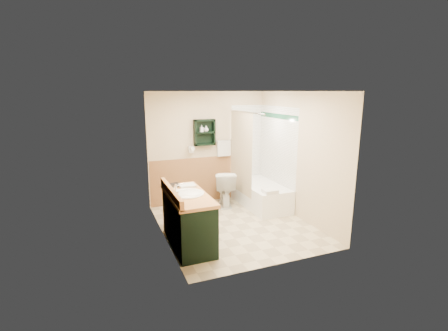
{
  "coord_description": "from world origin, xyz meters",
  "views": [
    {
      "loc": [
        -2.24,
        -5.09,
        2.4
      ],
      "look_at": [
        -0.14,
        0.2,
        1.09
      ],
      "focal_mm": 26.0,
      "sensor_mm": 36.0,
      "label": 1
    }
  ],
  "objects_px": {
    "vanity_book": "(170,179)",
    "vanity": "(188,219)",
    "bathtub": "(261,195)",
    "hair_dryer": "(191,149)",
    "soap_bottle_a": "(202,130)",
    "soap_bottle_b": "(206,129)",
    "toilet": "(225,188)",
    "wall_shelf": "(205,132)"
  },
  "relations": [
    {
      "from": "bathtub",
      "to": "soap_bottle_a",
      "type": "xyz_separation_m",
      "value": [
        -1.09,
        0.65,
        1.35
      ]
    },
    {
      "from": "vanity",
      "to": "bathtub",
      "type": "height_order",
      "value": "vanity"
    },
    {
      "from": "vanity",
      "to": "vanity_book",
      "type": "height_order",
      "value": "vanity_book"
    },
    {
      "from": "wall_shelf",
      "to": "vanity",
      "type": "xyz_separation_m",
      "value": [
        -0.89,
        -1.83,
        -1.13
      ]
    },
    {
      "from": "hair_dryer",
      "to": "soap_bottle_b",
      "type": "height_order",
      "value": "soap_bottle_b"
    },
    {
      "from": "vanity",
      "to": "bathtub",
      "type": "relative_size",
      "value": 0.89
    },
    {
      "from": "soap_bottle_a",
      "to": "vanity",
      "type": "bearing_deg",
      "value": -114.44
    },
    {
      "from": "bathtub",
      "to": "vanity",
      "type": "bearing_deg",
      "value": -148.51
    },
    {
      "from": "soap_bottle_a",
      "to": "toilet",
      "type": "bearing_deg",
      "value": -37.83
    },
    {
      "from": "hair_dryer",
      "to": "toilet",
      "type": "relative_size",
      "value": 0.31
    },
    {
      "from": "soap_bottle_a",
      "to": "hair_dryer",
      "type": "bearing_deg",
      "value": 172.71
    },
    {
      "from": "vanity_book",
      "to": "soap_bottle_b",
      "type": "bearing_deg",
      "value": 40.37
    },
    {
      "from": "vanity_book",
      "to": "toilet",
      "type": "bearing_deg",
      "value": 25.97
    },
    {
      "from": "toilet",
      "to": "vanity_book",
      "type": "bearing_deg",
      "value": 52.47
    },
    {
      "from": "vanity_book",
      "to": "soap_bottle_a",
      "type": "xyz_separation_m",
      "value": [
        0.99,
        1.32,
        0.63
      ]
    },
    {
      "from": "hair_dryer",
      "to": "vanity",
      "type": "xyz_separation_m",
      "value": [
        -0.59,
        -1.86,
        -0.78
      ]
    },
    {
      "from": "hair_dryer",
      "to": "vanity_book",
      "type": "bearing_deg",
      "value": -119.4
    },
    {
      "from": "bathtub",
      "to": "soap_bottle_a",
      "type": "distance_m",
      "value": 1.86
    },
    {
      "from": "soap_bottle_b",
      "to": "wall_shelf",
      "type": "bearing_deg",
      "value": 171.66
    },
    {
      "from": "vanity",
      "to": "bathtub",
      "type": "distance_m",
      "value": 2.26
    },
    {
      "from": "vanity_book",
      "to": "vanity",
      "type": "bearing_deg",
      "value": -81.91
    },
    {
      "from": "wall_shelf",
      "to": "bathtub",
      "type": "height_order",
      "value": "wall_shelf"
    },
    {
      "from": "hair_dryer",
      "to": "vanity",
      "type": "relative_size",
      "value": 0.18
    },
    {
      "from": "toilet",
      "to": "soap_bottle_b",
      "type": "distance_m",
      "value": 1.31
    },
    {
      "from": "wall_shelf",
      "to": "soap_bottle_b",
      "type": "height_order",
      "value": "wall_shelf"
    },
    {
      "from": "hair_dryer",
      "to": "bathtub",
      "type": "relative_size",
      "value": 0.16
    },
    {
      "from": "vanity",
      "to": "soap_bottle_a",
      "type": "distance_m",
      "value": 2.32
    },
    {
      "from": "vanity",
      "to": "bathtub",
      "type": "bearing_deg",
      "value": 31.49
    },
    {
      "from": "vanity",
      "to": "soap_bottle_a",
      "type": "xyz_separation_m",
      "value": [
        0.83,
        1.83,
        1.18
      ]
    },
    {
      "from": "wall_shelf",
      "to": "hair_dryer",
      "type": "xyz_separation_m",
      "value": [
        -0.3,
        0.02,
        -0.35
      ]
    },
    {
      "from": "toilet",
      "to": "soap_bottle_b",
      "type": "relative_size",
      "value": 6.16
    },
    {
      "from": "wall_shelf",
      "to": "vanity_book",
      "type": "xyz_separation_m",
      "value": [
        -1.06,
        -1.32,
        -0.59
      ]
    },
    {
      "from": "toilet",
      "to": "wall_shelf",
      "type": "bearing_deg",
      "value": -26.82
    },
    {
      "from": "toilet",
      "to": "soap_bottle_a",
      "type": "relative_size",
      "value": 5.41
    },
    {
      "from": "bathtub",
      "to": "soap_bottle_a",
      "type": "bearing_deg",
      "value": 149.23
    },
    {
      "from": "vanity_book",
      "to": "soap_bottle_a",
      "type": "height_order",
      "value": "soap_bottle_a"
    },
    {
      "from": "vanity",
      "to": "toilet",
      "type": "relative_size",
      "value": 1.74
    },
    {
      "from": "wall_shelf",
      "to": "soap_bottle_b",
      "type": "relative_size",
      "value": 4.44
    },
    {
      "from": "wall_shelf",
      "to": "vanity",
      "type": "height_order",
      "value": "wall_shelf"
    },
    {
      "from": "hair_dryer",
      "to": "soap_bottle_b",
      "type": "bearing_deg",
      "value": -5.13
    },
    {
      "from": "hair_dryer",
      "to": "bathtub",
      "type": "height_order",
      "value": "hair_dryer"
    },
    {
      "from": "vanity_book",
      "to": "soap_bottle_a",
      "type": "distance_m",
      "value": 1.77
    }
  ]
}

